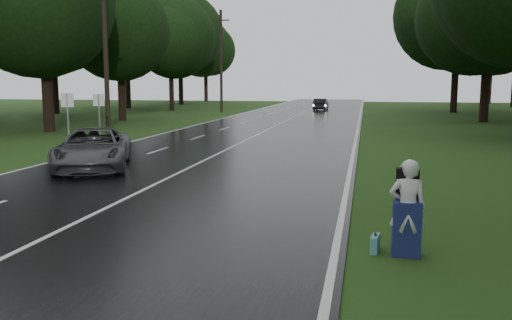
{
  "coord_description": "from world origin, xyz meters",
  "views": [
    {
      "loc": [
        6.27,
        -9.09,
        3.16
      ],
      "look_at": [
        3.46,
        4.79,
        1.1
      ],
      "focal_mm": 37.77,
      "sensor_mm": 36.0,
      "label": 1
    }
  ],
  "objects": [
    {
      "name": "road_sign_a",
      "position": [
        -7.2,
        13.57,
        0.0
      ],
      "size": [
        0.63,
        0.1,
        2.64
      ],
      "primitive_type": null,
      "color": "white",
      "rests_on": "ground"
    },
    {
      "name": "road_sign_b",
      "position": [
        -7.2,
        16.56,
        0.0
      ],
      "size": [
        0.61,
        0.1,
        2.54
      ],
      "primitive_type": null,
      "color": "white",
      "rests_on": "ground"
    },
    {
      "name": "utility_pole_mid",
      "position": [
        -8.5,
        20.09,
        0.0
      ],
      "size": [
        1.8,
        0.28,
        9.27
      ],
      "primitive_type": null,
      "color": "black",
      "rests_on": "ground"
    },
    {
      "name": "tree_right_e",
      "position": [
        15.48,
        36.39,
        0.0
      ],
      "size": [
        9.05,
        9.05,
        14.14
      ],
      "primitive_type": null,
      "color": "black",
      "rests_on": "ground"
    },
    {
      "name": "tree_right_f",
      "position": [
        15.26,
        50.09,
        0.0
      ],
      "size": [
        10.87,
        10.87,
        16.98
      ],
      "primitive_type": null,
      "color": "black",
      "rests_on": "ground"
    },
    {
      "name": "hitchhiker",
      "position": [
        7.07,
        0.8,
        0.83
      ],
      "size": [
        0.66,
        0.59,
        1.8
      ],
      "color": "silver",
      "rests_on": "ground"
    },
    {
      "name": "tree_left_f",
      "position": [
        -14.82,
        47.82,
        0.0
      ],
      "size": [
        8.86,
        8.86,
        13.85
      ],
      "primitive_type": null,
      "color": "black",
      "rests_on": "ground"
    },
    {
      "name": "grey_car",
      "position": [
        -3.31,
        8.59,
        0.77
      ],
      "size": [
        4.21,
        5.8,
        1.47
      ],
      "primitive_type": "imported",
      "rotation": [
        0.0,
        0.0,
        0.38
      ],
      "color": "#424546",
      "rests_on": "road"
    },
    {
      "name": "tree_left_d",
      "position": [
        -13.49,
        21.89,
        0.0
      ],
      "size": [
        8.8,
        8.8,
        13.74
      ],
      "primitive_type": null,
      "color": "black",
      "rests_on": "ground"
    },
    {
      "name": "lane_center",
      "position": [
        0.0,
        20.0,
        0.04
      ],
      "size": [
        0.12,
        140.0,
        0.01
      ],
      "primitive_type": "cube",
      "color": "silver",
      "rests_on": "road"
    },
    {
      "name": "utility_pole_far",
      "position": [
        -8.5,
        45.54,
        0.0
      ],
      "size": [
        1.8,
        0.28,
        10.45
      ],
      "primitive_type": null,
      "color": "black",
      "rests_on": "ground"
    },
    {
      "name": "suitcase",
      "position": [
        6.53,
        0.9,
        0.16
      ],
      "size": [
        0.2,
        0.47,
        0.32
      ],
      "primitive_type": "cube",
      "rotation": [
        0.0,
        0.0,
        6.12
      ],
      "color": "teal",
      "rests_on": "ground"
    },
    {
      "name": "tree_left_e",
      "position": [
        -13.43,
        32.38,
        0.0
      ],
      "size": [
        8.07,
        8.07,
        12.61
      ],
      "primitive_type": null,
      "color": "black",
      "rests_on": "ground"
    },
    {
      "name": "ground",
      "position": [
        0.0,
        0.0,
        0.0
      ],
      "size": [
        160.0,
        160.0,
        0.0
      ],
      "primitive_type": "plane",
      "color": "#224314",
      "rests_on": "ground"
    },
    {
      "name": "far_car",
      "position": [
        1.41,
        51.07,
        0.69
      ],
      "size": [
        1.47,
        3.95,
        1.29
      ],
      "primitive_type": "imported",
      "rotation": [
        0.0,
        0.0,
        3.11
      ],
      "color": "black",
      "rests_on": "road"
    },
    {
      "name": "road",
      "position": [
        0.0,
        20.0,
        0.02
      ],
      "size": [
        12.0,
        140.0,
        0.04
      ],
      "primitive_type": "cube",
      "color": "black",
      "rests_on": "ground"
    }
  ]
}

